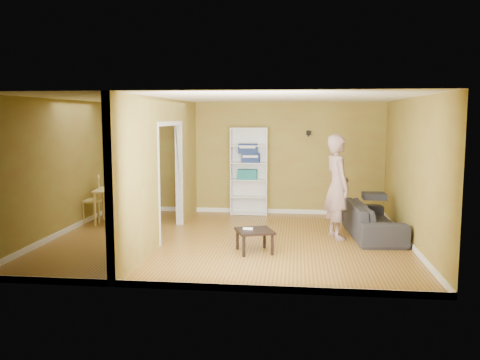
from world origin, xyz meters
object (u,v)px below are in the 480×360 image
object	(u,v)px
bookshelf	(249,171)
coffee_table	(255,233)
chair_near	(120,207)
chair_left	(91,199)
chair_far	(134,198)
sofa	(373,215)
person	(337,178)
dining_table	(124,193)

from	to	relation	value
bookshelf	coffee_table	world-z (taller)	bookshelf
bookshelf	chair_near	world-z (taller)	bookshelf
chair_left	chair_far	bearing A→B (deg)	107.33
sofa	chair_near	size ratio (longest dim) A/B	2.33
coffee_table	chair_left	size ratio (longest dim) A/B	0.57
person	chair_near	distance (m)	4.37
bookshelf	coffee_table	xyz separation A→B (m)	(0.41, -3.39, -0.68)
dining_table	chair_near	distance (m)	0.65
person	chair_left	distance (m)	5.26
chair_left	chair_far	world-z (taller)	chair_left
sofa	dining_table	bearing A→B (deg)	78.37
sofa	chair_near	bearing A→B (deg)	85.13
dining_table	chair_far	world-z (taller)	chair_far
sofa	chair_far	world-z (taller)	chair_far
chair_near	chair_far	world-z (taller)	chair_near
bookshelf	chair_far	distance (m)	2.72
dining_table	chair_left	world-z (taller)	chair_left
dining_table	chair_near	world-z (taller)	chair_near
chair_near	dining_table	bearing A→B (deg)	113.20
bookshelf	dining_table	size ratio (longest dim) A/B	1.72
person	dining_table	world-z (taller)	person
chair_near	sofa	bearing A→B (deg)	11.50
chair_left	chair_far	size ratio (longest dim) A/B	1.15
sofa	person	world-z (taller)	person
bookshelf	chair_far	size ratio (longest dim) A/B	2.27
dining_table	chair_far	xyz separation A→B (m)	(0.02, 0.58, -0.21)
chair_left	dining_table	bearing A→B (deg)	71.40
chair_left	chair_far	xyz separation A→B (m)	(0.74, 0.64, -0.07)
sofa	chair_left	size ratio (longest dim) A/B	2.11
bookshelf	dining_table	bearing A→B (deg)	-153.23
person	chair_far	bearing A→B (deg)	53.83
sofa	chair_near	distance (m)	5.01
chair_near	bookshelf	bearing A→B (deg)	49.95
person	chair_near	bearing A→B (deg)	68.55
coffee_table	chair_left	world-z (taller)	chair_left
sofa	bookshelf	size ratio (longest dim) A/B	1.06
bookshelf	chair_far	world-z (taller)	bookshelf
coffee_table	dining_table	world-z (taller)	dining_table
bookshelf	dining_table	distance (m)	2.91
person	dining_table	xyz separation A→B (m)	(-4.43, 0.89, -0.49)
bookshelf	chair_left	bearing A→B (deg)	-157.54
person	chair_far	size ratio (longest dim) A/B	2.56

